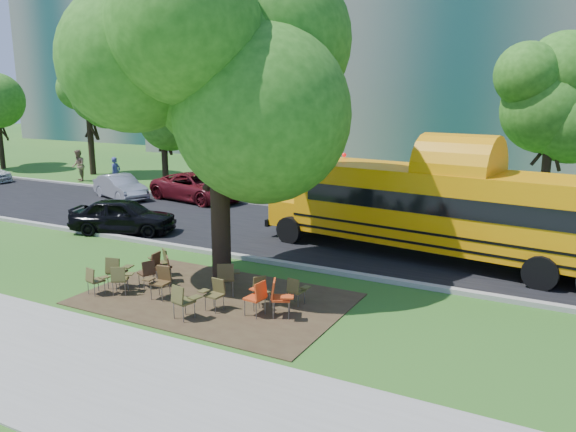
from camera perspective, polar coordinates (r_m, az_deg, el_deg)
The scene contains 34 objects.
ground at distance 16.34m, azimuth -9.28°, elevation -7.20°, with size 160.00×160.00×0.00m, color #285B1C.
sidewalk at distance 13.04m, azimuth -23.00°, elevation -13.23°, with size 60.00×4.00×0.04m, color gray.
dirt_patch at distance 15.40m, azimuth -7.42°, elevation -8.33°, with size 7.00×4.50×0.03m, color #382819.
asphalt_road at distance 22.05m, azimuth 1.74°, elevation -1.80°, with size 80.00×8.00×0.04m, color black.
kerb_near at distance 18.66m, azimuth -3.72°, elevation -4.33°, with size 80.00×0.25×0.14m, color gray.
kerb_far at distance 25.69m, azimuth 5.79°, elevation 0.31°, with size 80.00×0.25×0.14m, color gray.
building_main at distance 51.53m, azimuth 8.48°, elevation 18.52°, with size 38.00×16.00×22.00m, color slate.
building_left at distance 70.66m, azimuth -14.84°, elevation 15.77°, with size 26.00×14.00×20.00m, color slate.
bg_tree_0 at distance 33.07m, azimuth -12.64°, elevation 10.65°, with size 5.20×5.20×7.18m.
bg_tree_1 at distance 40.06m, azimuth -19.73°, elevation 11.67°, with size 6.00×6.00×8.40m.
bg_tree_2 at distance 31.68m, azimuth 0.87°, elevation 10.22°, with size 4.80×4.80×6.62m.
bg_tree_3 at distance 26.22m, azimuth 25.29°, elevation 10.38°, with size 5.60×5.60×7.84m.
main_tree at distance 15.90m, azimuth -7.25°, elevation 14.03°, with size 7.20×7.20×9.53m.
school_bus at distance 18.92m, azimuth 16.39°, elevation 0.63°, with size 12.51×4.20×3.01m.
chair_0 at distance 16.55m, azimuth -17.03°, elevation -5.19°, with size 0.64×0.66×0.95m.
chair_1 at distance 16.25m, azimuth -19.05°, elevation -6.02°, with size 0.59×0.47×0.80m.
chair_2 at distance 16.07m, azimuth -16.67°, elevation -5.98°, with size 0.56×0.69×0.84m.
chair_3 at distance 15.50m, azimuth -12.84°, elevation -6.27°, with size 0.59×0.57×0.90m.
chair_4 at distance 13.97m, azimuth -10.64°, elevation -8.27°, with size 0.68×0.53×0.91m.
chair_5 at distance 14.47m, azimuth -7.45°, elevation -7.60°, with size 0.57×0.49×0.83m.
chair_6 at distance 13.99m, azimuth -3.15°, elevation -7.98°, with size 0.54×0.65×0.92m.
chair_7 at distance 13.88m, azimuth -0.93°, elevation -8.02°, with size 0.77×0.66×0.97m.
chair_8 at distance 16.46m, azimuth -14.05°, elevation -5.41°, with size 0.52×0.66×0.82m.
chair_9 at distance 16.80m, azimuth -12.46°, elevation -5.03°, with size 0.68×0.54×0.79m.
chair_10 at distance 16.67m, azimuth -12.93°, elevation -4.88°, with size 0.62×0.62×0.93m.
chair_11 at distance 15.38m, azimuth -6.24°, elevation -6.03°, with size 0.64×0.80×0.96m.
chair_12 at distance 14.68m, azimuth -2.81°, elevation -7.35°, with size 0.53×0.67×0.78m.
chair_13 at distance 14.64m, azimuth 0.84°, elevation -7.40°, with size 0.54×0.45×0.77m.
chair_14 at distance 17.36m, azimuth -12.77°, elevation -4.36°, with size 0.72×0.57×0.85m.
black_car at distance 23.00m, azimuth -16.41°, elevation 0.03°, with size 1.65×4.11×1.40m, color black.
bg_car_silver at distance 30.44m, azimuth -16.67°, elevation 2.84°, with size 1.35×3.86×1.27m, color #9B9BA0.
bg_car_red at distance 29.00m, azimuth -9.20°, elevation 2.91°, with size 2.39×5.18×1.44m, color #540E15.
pedestrian_a at distance 33.90m, azimuth -17.09°, elevation 4.22°, with size 0.66×0.44×1.82m, color navy.
pedestrian_b at distance 37.41m, azimuth -20.52°, elevation 4.82°, with size 0.96×0.75×1.97m, color #7F614C.
Camera 1 is at (9.43, -12.18, 5.46)m, focal length 35.00 mm.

